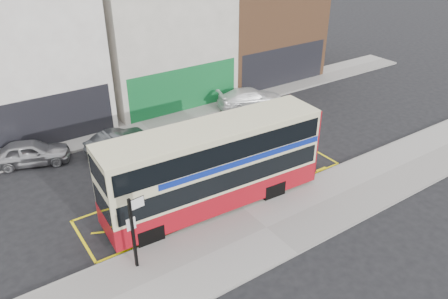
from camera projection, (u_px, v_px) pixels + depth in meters
ground at (236, 205)px, 21.08m from camera, size 120.00×120.00×0.00m
pavement at (266, 229)px, 19.38m from camera, size 40.00×4.00×0.15m
kerb at (241, 207)px, 20.77m from camera, size 40.00×0.15×0.15m
far_pavement at (140, 123)px, 29.01m from camera, size 50.00×3.00×0.15m
road_markings at (218, 189)px, 22.24m from camera, size 14.00×3.40×0.01m
terrace_left at (22, 44)px, 26.66m from camera, size 8.00×8.01×11.80m
terrace_green_shop at (155, 28)px, 31.21m from camera, size 9.00×8.01×11.30m
terrace_right at (254, 19)px, 35.88m from camera, size 9.00×8.01×10.30m
double_decker_bus at (214, 165)px, 20.03m from camera, size 10.63×2.96×4.20m
bus_stop_post at (134, 227)px, 16.39m from camera, size 0.80×0.15×3.20m
car_silver at (30, 153)px, 24.16m from camera, size 4.46×2.95×1.41m
car_grey at (118, 141)px, 25.55m from camera, size 3.95×1.79×1.26m
car_white at (251, 98)px, 31.14m from camera, size 5.13×3.16×1.39m
street_tree_right at (224, 52)px, 32.26m from camera, size 2.21×2.21×4.77m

